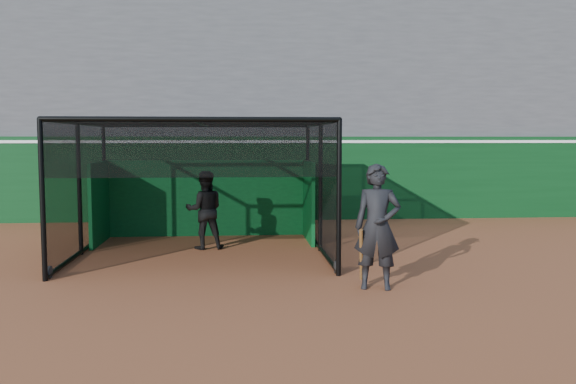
{
  "coord_description": "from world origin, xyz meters",
  "views": [
    {
      "loc": [
        0.23,
        -9.76,
        2.43
      ],
      "look_at": [
        1.2,
        2.0,
        1.4
      ],
      "focal_mm": 38.0,
      "sensor_mm": 36.0,
      "label": 1
    }
  ],
  "objects": [
    {
      "name": "ground",
      "position": [
        0.0,
        0.0,
        0.0
      ],
      "size": [
        120.0,
        120.0,
        0.0
      ],
      "primitive_type": "plane",
      "color": "brown",
      "rests_on": "ground"
    },
    {
      "name": "batting_cage",
      "position": [
        -0.54,
        3.25,
        1.38
      ],
      "size": [
        5.18,
        4.94,
        2.77
      ],
      "color": "black",
      "rests_on": "ground"
    },
    {
      "name": "outfield_wall",
      "position": [
        0.0,
        8.5,
        1.29
      ],
      "size": [
        50.0,
        0.5,
        2.5
      ],
      "color": "#093614",
      "rests_on": "ground"
    },
    {
      "name": "batter",
      "position": [
        -0.51,
        3.69,
        0.87
      ],
      "size": [
        0.91,
        0.75,
        1.73
      ],
      "primitive_type": "imported",
      "rotation": [
        0.0,
        0.0,
        3.26
      ],
      "color": "black",
      "rests_on": "ground"
    },
    {
      "name": "grandstand",
      "position": [
        0.0,
        12.27,
        4.48
      ],
      "size": [
        50.0,
        7.85,
        8.95
      ],
      "color": "#4C4C4F",
      "rests_on": "ground"
    },
    {
      "name": "on_deck_player",
      "position": [
        2.47,
        -0.17,
        1.01
      ],
      "size": [
        0.83,
        0.63,
        2.03
      ],
      "color": "black",
      "rests_on": "ground"
    }
  ]
}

